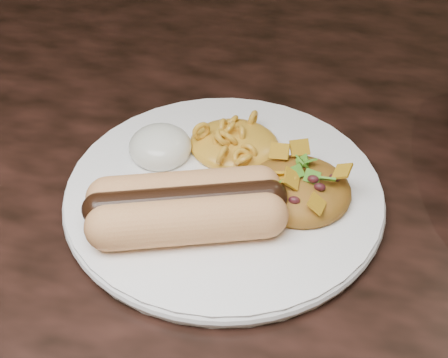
# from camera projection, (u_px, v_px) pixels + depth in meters

# --- Properties ---
(table) EXTENTS (1.60, 0.90, 0.75)m
(table) POSITION_uv_depth(u_px,v_px,m) (143.00, 223.00, 0.67)
(table) COLOR black
(table) RESTS_ON floor
(plate) EXTENTS (0.32, 0.32, 0.01)m
(plate) POSITION_uv_depth(u_px,v_px,m) (224.00, 194.00, 0.55)
(plate) COLOR white
(plate) RESTS_ON table
(hotdog) EXTENTS (0.13, 0.11, 0.03)m
(hotdog) POSITION_uv_depth(u_px,v_px,m) (186.00, 206.00, 0.50)
(hotdog) COLOR #EDBF70
(hotdog) RESTS_ON plate
(mac_and_cheese) EXTENTS (0.08, 0.07, 0.03)m
(mac_and_cheese) POSITION_uv_depth(u_px,v_px,m) (234.00, 135.00, 0.57)
(mac_and_cheese) COLOR yellow
(mac_and_cheese) RESTS_ON plate
(sour_cream) EXTENTS (0.07, 0.07, 0.03)m
(sour_cream) POSITION_uv_depth(u_px,v_px,m) (160.00, 139.00, 0.57)
(sour_cream) COLOR silver
(sour_cream) RESTS_ON plate
(taco_salad) EXTENTS (0.08, 0.08, 0.04)m
(taco_salad) POSITION_uv_depth(u_px,v_px,m) (299.00, 183.00, 0.53)
(taco_salad) COLOR #CE471F
(taco_salad) RESTS_ON plate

